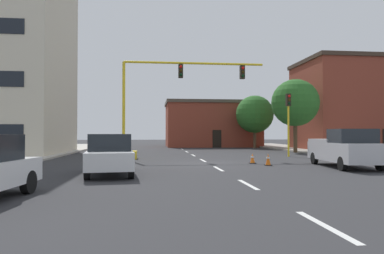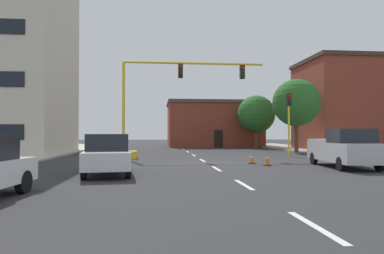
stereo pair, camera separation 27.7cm
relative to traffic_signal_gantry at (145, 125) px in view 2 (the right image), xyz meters
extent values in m
plane|color=#2D2D30|center=(3.79, -4.41, -2.35)|extent=(160.00, 160.00, 0.00)
cube|color=#B2ADA3|center=(-9.37, 3.59, -2.28)|extent=(6.00, 56.00, 0.14)
cube|color=#9E998E|center=(16.94, 3.59, -2.28)|extent=(6.00, 56.00, 0.14)
cube|color=silver|center=(3.79, -18.41, -2.34)|extent=(0.16, 2.40, 0.01)
cube|color=silver|center=(3.79, -12.91, -2.34)|extent=(0.16, 2.40, 0.01)
cube|color=silver|center=(3.79, -7.41, -2.34)|extent=(0.16, 2.40, 0.01)
cube|color=silver|center=(3.79, -1.91, -2.34)|extent=(0.16, 2.40, 0.01)
cube|color=silver|center=(3.79, 3.59, -2.34)|extent=(0.16, 2.40, 0.01)
cube|color=silver|center=(3.79, 9.09, -2.34)|extent=(0.16, 2.40, 0.01)
cube|color=silver|center=(3.79, 14.59, -2.34)|extent=(0.16, 2.40, 0.01)
cube|color=brown|center=(8.47, 22.73, 0.47)|extent=(12.15, 8.27, 5.63)
cube|color=#4C4238|center=(8.47, 22.73, 3.49)|extent=(12.45, 8.57, 0.40)
cube|color=black|center=(8.47, 18.56, -1.25)|extent=(1.10, 0.06, 2.20)
cube|color=brown|center=(22.91, 10.83, 2.23)|extent=(13.05, 8.22, 9.16)
cube|color=#3D2D23|center=(22.91, 10.83, 7.01)|extent=(13.35, 8.52, 0.40)
cube|color=yellow|center=(-1.49, 0.00, -2.07)|extent=(1.80, 1.20, 0.55)
cylinder|color=yellow|center=(-1.49, 0.00, 1.30)|extent=(0.20, 0.20, 6.20)
cylinder|color=yellow|center=(3.46, 0.00, 4.40)|extent=(9.90, 0.16, 0.16)
cube|color=black|center=(2.47, 0.00, 3.83)|extent=(0.32, 0.36, 0.95)
sphere|color=red|center=(2.47, -0.19, 4.10)|extent=(0.20, 0.20, 0.20)
sphere|color=#38280A|center=(2.47, -0.19, 3.82)|extent=(0.20, 0.20, 0.20)
sphere|color=black|center=(2.47, -0.19, 3.54)|extent=(0.20, 0.20, 0.20)
cube|color=black|center=(6.93, 0.00, 3.83)|extent=(0.32, 0.36, 0.95)
sphere|color=red|center=(6.93, -0.19, 4.10)|extent=(0.20, 0.20, 0.20)
sphere|color=#38280A|center=(6.93, -0.19, 3.82)|extent=(0.20, 0.20, 0.20)
sphere|color=black|center=(6.93, -0.19, 3.54)|extent=(0.20, 0.20, 0.20)
cylinder|color=yellow|center=(10.80, 1.12, 0.05)|extent=(0.14, 0.14, 4.80)
cube|color=black|center=(10.80, 1.12, 1.98)|extent=(0.32, 0.36, 0.95)
sphere|color=red|center=(10.80, 0.93, 2.25)|extent=(0.20, 0.20, 0.20)
sphere|color=#38280A|center=(10.80, 0.93, 1.97)|extent=(0.20, 0.20, 0.20)
sphere|color=black|center=(10.80, 0.93, 1.69)|extent=(0.20, 0.20, 0.20)
cylinder|color=brown|center=(12.71, 16.52, -1.15)|extent=(0.36, 0.36, 2.39)
sphere|color=#286023|center=(12.71, 16.52, 1.73)|extent=(4.51, 4.51, 4.51)
cylinder|color=#4C3823|center=(13.64, 6.61, -0.86)|extent=(0.36, 0.36, 2.97)
sphere|color=#286023|center=(13.64, 6.61, 2.26)|extent=(4.36, 4.36, 4.36)
cube|color=#BCBCC1|center=(10.46, -7.37, -1.53)|extent=(2.52, 5.57, 0.95)
cube|color=#1E2328|center=(10.37, -8.26, -0.71)|extent=(2.01, 1.97, 0.70)
cube|color=#BCBCC1|center=(10.57, -6.18, -0.98)|extent=(2.27, 2.99, 0.16)
cylinder|color=black|center=(11.17, -9.28, -2.01)|extent=(0.29, 0.70, 0.68)
cylinder|color=black|center=(9.38, -9.10, -2.01)|extent=(0.29, 0.70, 0.68)
cylinder|color=black|center=(11.53, -5.63, -2.01)|extent=(0.29, 0.70, 0.68)
cylinder|color=black|center=(9.74, -5.45, -2.01)|extent=(0.29, 0.70, 0.68)
cube|color=white|center=(-1.31, -9.43, -1.66)|extent=(2.32, 4.67, 0.70)
cube|color=#1E2328|center=(-1.32, -9.33, -0.96)|extent=(1.94, 2.47, 0.70)
cylinder|color=black|center=(-2.29, -8.00, -2.01)|extent=(0.29, 0.70, 0.68)
cylinder|color=black|center=(-0.65, -7.82, -2.01)|extent=(0.29, 0.70, 0.68)
cylinder|color=black|center=(-1.96, -11.04, -2.01)|extent=(0.29, 0.70, 0.68)
cylinder|color=black|center=(-0.32, -10.87, -2.01)|extent=(0.29, 0.70, 0.68)
cylinder|color=black|center=(-3.10, -14.02, -2.01)|extent=(0.30, 0.70, 0.68)
cube|color=black|center=(6.36, -4.53, -2.33)|extent=(0.36, 0.36, 0.04)
cone|color=orange|center=(6.36, -4.53, -2.03)|extent=(0.28, 0.28, 0.55)
cylinder|color=white|center=(6.36, -4.53, -1.96)|extent=(0.19, 0.19, 0.08)
cube|color=black|center=(6.82, -5.99, -2.33)|extent=(0.36, 0.36, 0.04)
cone|color=orange|center=(6.82, -5.99, -1.99)|extent=(0.28, 0.28, 0.63)
cylinder|color=white|center=(6.82, -5.99, -1.91)|extent=(0.19, 0.19, 0.08)
camera|label=1|loc=(0.51, -24.88, -0.58)|focal=33.16mm
camera|label=2|loc=(0.79, -24.91, -0.58)|focal=33.16mm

